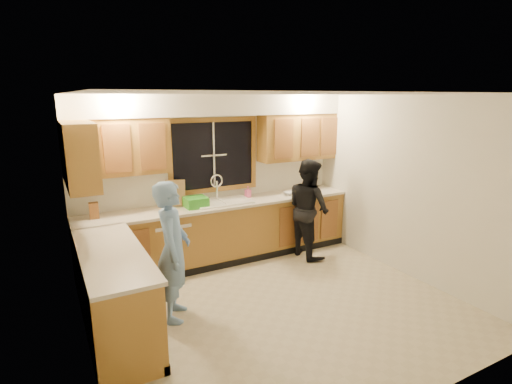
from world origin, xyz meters
TOP-DOWN VIEW (x-y plane):
  - floor at (0.00, 0.00)m, footprint 4.20×4.20m
  - ceiling at (0.00, 0.00)m, footprint 4.20×4.20m
  - wall_back at (0.00, 1.90)m, footprint 4.20×0.00m
  - wall_left at (-2.10, 0.00)m, footprint 0.00×3.80m
  - wall_right at (2.10, 0.00)m, footprint 0.00×3.80m
  - base_cabinets_back at (0.00, 1.60)m, footprint 4.20×0.60m
  - base_cabinets_left at (-1.80, 0.35)m, footprint 0.60×1.90m
  - countertop_back at (0.00, 1.58)m, footprint 4.20×0.63m
  - countertop_left at (-1.79, 0.35)m, footprint 0.63×1.90m
  - upper_cabinets_left at (-1.43, 1.73)m, footprint 1.35×0.33m
  - upper_cabinets_right at (1.43, 1.73)m, footprint 1.35×0.33m
  - upper_cabinets_return at (-1.94, 1.12)m, footprint 0.33×0.90m
  - soffit at (0.00, 1.72)m, footprint 4.20×0.35m
  - window_frame at (0.00, 1.89)m, footprint 1.44×0.03m
  - sink at (0.00, 1.60)m, footprint 0.86×0.52m
  - dishwasher at (-0.85, 1.59)m, footprint 0.60×0.56m
  - stove at (-1.80, -0.22)m, footprint 0.58×0.75m
  - man at (-1.14, 0.35)m, footprint 0.58×0.68m
  - woman at (1.27, 1.15)m, footprint 0.60×0.76m
  - knife_block at (-1.79, 1.66)m, footprint 0.12×0.10m
  - cutting_board at (-0.66, 1.78)m, footprint 0.30×0.19m
  - dish_crate at (-0.43, 1.55)m, footprint 0.31×0.29m
  - soap_bottle at (0.50, 1.72)m, footprint 0.08×0.09m
  - bowl at (1.17, 1.54)m, footprint 0.20×0.20m
  - can_left at (-0.37, 1.52)m, footprint 0.08×0.08m
  - can_right at (-0.28, 1.48)m, footprint 0.09×0.09m

SIDE VIEW (x-z plane):
  - floor at x=0.00m, z-range 0.00..0.00m
  - dishwasher at x=-0.85m, z-range 0.00..0.82m
  - base_cabinets_back at x=0.00m, z-range 0.00..0.88m
  - base_cabinets_left at x=-1.80m, z-range 0.00..0.88m
  - stove at x=-1.80m, z-range 0.00..0.90m
  - woman at x=1.27m, z-range 0.00..1.55m
  - man at x=-1.14m, z-range 0.00..1.60m
  - sink at x=0.00m, z-range 0.58..1.15m
  - countertop_back at x=0.00m, z-range 0.88..0.92m
  - countertop_left at x=-1.79m, z-range 0.88..0.92m
  - bowl at x=1.17m, z-range 0.92..0.97m
  - can_left at x=-0.37m, z-range 0.92..1.04m
  - can_right at x=-0.28m, z-range 0.92..1.05m
  - dish_crate at x=-0.43m, z-range 0.92..1.07m
  - soap_bottle at x=0.50m, z-range 0.92..1.09m
  - knife_block at x=-1.79m, z-range 0.92..1.13m
  - cutting_board at x=-0.66m, z-range 0.92..1.30m
  - wall_back at x=0.00m, z-range -0.85..3.35m
  - wall_left at x=-2.10m, z-range -0.65..3.15m
  - wall_right at x=2.10m, z-range -0.65..3.15m
  - window_frame at x=0.00m, z-range 1.03..2.17m
  - upper_cabinets_left at x=-1.43m, z-range 1.45..2.20m
  - upper_cabinets_right at x=1.43m, z-range 1.45..2.20m
  - upper_cabinets_return at x=-1.94m, z-range 1.45..2.20m
  - soffit at x=0.00m, z-range 2.20..2.50m
  - ceiling at x=0.00m, z-range 2.50..2.50m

